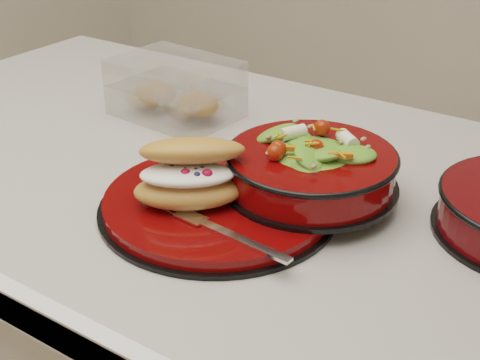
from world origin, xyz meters
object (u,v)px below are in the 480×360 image
Objects in this scene: dinner_plate at (218,203)px; fork at (227,233)px; pastry_box at (176,90)px; salad_bowl at (311,163)px; croissant at (191,174)px.

fork reaches higher than dinner_plate.
fork is at bearing -38.89° from pastry_box.
salad_bowl is 0.35m from pastry_box.
pastry_box is (-0.30, 0.29, 0.02)m from fork.
salad_bowl reaches higher than fork.
dinner_plate is 1.35× the size of salad_bowl.
croissant is 0.33m from pastry_box.
salad_bowl is 1.48× the size of croissant.
pastry_box is at bearing 138.12° from dinner_plate.
croissant reaches higher than dinner_plate.
salad_bowl is 0.16m from fork.
dinner_plate is at bearing 20.21° from croissant.
salad_bowl is 0.15m from croissant.
pastry_box is (-0.33, 0.13, -0.01)m from salad_bowl.
dinner_plate is 1.48× the size of pastry_box.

